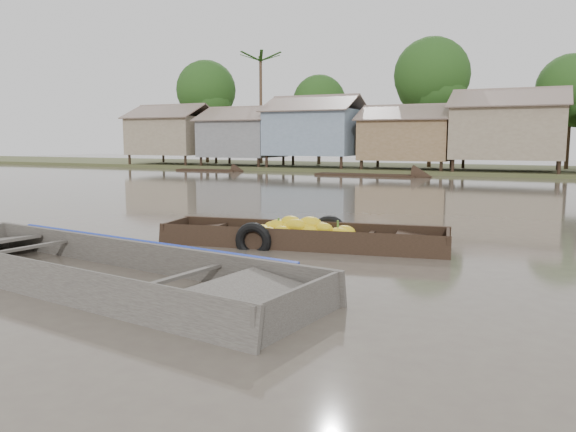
% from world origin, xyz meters
% --- Properties ---
extents(ground, '(120.00, 120.00, 0.00)m').
position_xyz_m(ground, '(0.00, 0.00, 0.00)').
color(ground, '#52473F').
rests_on(ground, ground).
extents(riverbank, '(120.00, 12.47, 10.22)m').
position_xyz_m(riverbank, '(3.03, 31.86, 3.07)').
color(riverbank, '#384723').
rests_on(riverbank, ground).
extents(banana_boat, '(6.18, 2.36, 0.83)m').
position_xyz_m(banana_boat, '(0.11, 2.25, 0.18)').
color(banana_boat, black).
rests_on(banana_boat, ground).
extents(viewer_boat, '(8.21, 3.24, 0.64)m').
position_xyz_m(viewer_boat, '(-1.60, -1.93, 0.07)').
color(viewer_boat, '#3A3431').
rests_on(viewer_boat, ground).
extents(distant_boats, '(47.24, 15.69, 0.35)m').
position_xyz_m(distant_boats, '(4.55, 21.25, -0.05)').
color(distant_boats, black).
rests_on(distant_boats, ground).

